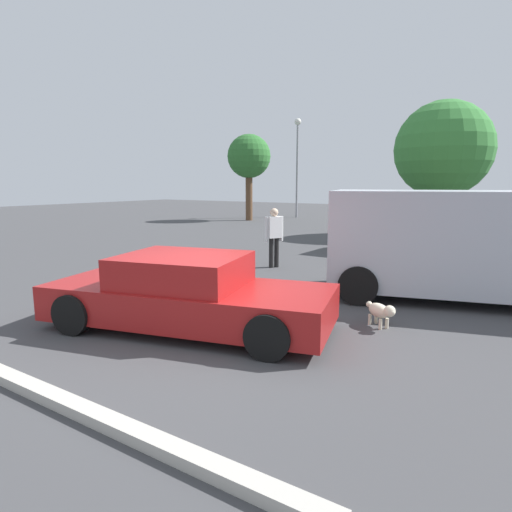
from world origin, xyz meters
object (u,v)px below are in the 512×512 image
object	(u,v)px
sedan_foreground	(187,294)
pedestrian	(274,233)
dog	(381,311)
van_white	(470,242)
light_post_mid	(297,151)
suv_dark	(446,222)

from	to	relation	value
sedan_foreground	pedestrian	bearing A→B (deg)	91.04
dog	pedestrian	xyz separation A→B (m)	(-4.03, 3.47, 0.70)
sedan_foreground	van_white	bearing A→B (deg)	36.35
van_white	pedestrian	world-z (taller)	van_white
van_white	pedestrian	size ratio (longest dim) A/B	3.47
dog	light_post_mid	world-z (taller)	light_post_mid
dog	pedestrian	bearing A→B (deg)	175.41
suv_dark	dog	bearing A→B (deg)	-85.25
suv_dark	pedestrian	bearing A→B (deg)	-125.85
sedan_foreground	dog	size ratio (longest dim) A/B	8.46
van_white	suv_dark	distance (m)	5.70
dog	van_white	bearing A→B (deg)	106.44
dog	light_post_mid	size ratio (longest dim) A/B	0.09
sedan_foreground	pedestrian	size ratio (longest dim) A/B	2.96
sedan_foreground	van_white	xyz separation A→B (m)	(3.55, 4.32, 0.62)
sedan_foreground	light_post_mid	bearing A→B (deg)	98.81
suv_dark	pedestrian	size ratio (longest dim) A/B	2.97
sedan_foreground	van_white	distance (m)	5.63
pedestrian	light_post_mid	xyz separation A→B (m)	(-7.72, 16.26, 3.44)
dog	light_post_mid	bearing A→B (deg)	156.91
light_post_mid	suv_dark	bearing A→B (deg)	-45.53
pedestrian	suv_dark	bearing A→B (deg)	-98.98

